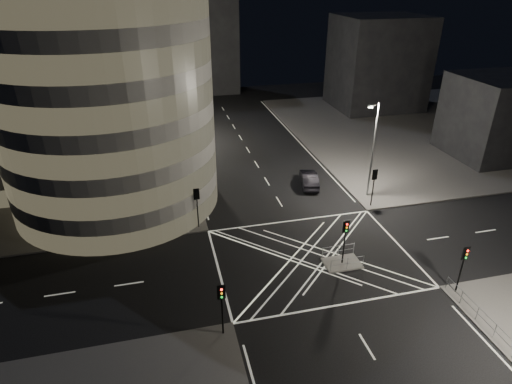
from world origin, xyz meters
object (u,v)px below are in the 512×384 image
object	(u,v)px
traffic_signal_nr	(464,261)
street_lamp_left_far	(171,104)
traffic_signal_fr	(374,181)
sedan	(309,179)
central_island	(342,263)
street_lamp_right_far	(373,148)
traffic_signal_island	(345,234)
street_lamp_left_near	(183,153)
traffic_signal_nl	(222,301)
traffic_signal_fl	(197,201)

from	to	relation	value
traffic_signal_nr	street_lamp_left_far	bearing A→B (deg)	116.36
traffic_signal_fr	sedan	xyz separation A→B (m)	(-4.51, 6.05, -2.10)
central_island	traffic_signal_nr	size ratio (longest dim) A/B	0.75
street_lamp_right_far	traffic_signal_island	bearing A→B (deg)	-125.30
street_lamp_left_near	street_lamp_right_far	size ratio (longest dim) A/B	1.00
traffic_signal_island	street_lamp_left_far	size ratio (longest dim) A/B	0.40
central_island	traffic_signal_nl	bearing A→B (deg)	-153.86
traffic_signal_fl	traffic_signal_nl	world-z (taller)	same
street_lamp_left_near	sedan	bearing A→B (deg)	3.56
traffic_signal_nr	sedan	size ratio (longest dim) A/B	0.81
street_lamp_left_near	street_lamp_left_far	size ratio (longest dim) A/B	1.00
traffic_signal_fl	street_lamp_left_near	bearing A→B (deg)	96.97
central_island	traffic_signal_fl	world-z (taller)	traffic_signal_fl
traffic_signal_fl	traffic_signal_island	distance (m)	13.62
street_lamp_left_near	street_lamp_left_far	bearing A→B (deg)	90.00
traffic_signal_fl	street_lamp_left_near	size ratio (longest dim) A/B	0.40
traffic_signal_fr	street_lamp_left_near	size ratio (longest dim) A/B	0.40
street_lamp_left_near	street_lamp_right_far	world-z (taller)	same
central_island	traffic_signal_island	world-z (taller)	traffic_signal_island
central_island	street_lamp_right_far	xyz separation A→B (m)	(7.44, 10.50, 5.47)
traffic_signal_fl	traffic_signal_island	world-z (taller)	same
traffic_signal_nl	street_lamp_left_near	world-z (taller)	street_lamp_left_near
traffic_signal_nl	street_lamp_left_near	distance (m)	18.99
traffic_signal_fl	traffic_signal_nl	bearing A→B (deg)	-90.00
traffic_signal_fl	traffic_signal_fr	distance (m)	17.60
central_island	traffic_signal_fl	xyz separation A→B (m)	(-10.80, 8.30, 2.84)
street_lamp_right_far	traffic_signal_nr	bearing A→B (deg)	-92.30
street_lamp_left_near	traffic_signal_island	bearing A→B (deg)	-49.73
traffic_signal_nr	traffic_signal_nl	bearing A→B (deg)	180.00
traffic_signal_island	sedan	xyz separation A→B (m)	(2.29, 14.35, -2.10)
traffic_signal_fr	street_lamp_left_near	xyz separation A→B (m)	(-18.24, 5.20, 2.63)
traffic_signal_nl	traffic_signal_fr	size ratio (longest dim) A/B	1.00
central_island	traffic_signal_fr	world-z (taller)	traffic_signal_fr
traffic_signal_fr	traffic_signal_nr	distance (m)	13.60
traffic_signal_nl	street_lamp_right_far	distance (m)	24.27
central_island	traffic_signal_nl	size ratio (longest dim) A/B	0.75
traffic_signal_nr	traffic_signal_fr	bearing A→B (deg)	90.00
traffic_signal_fr	street_lamp_right_far	world-z (taller)	street_lamp_right_far
traffic_signal_fr	street_lamp_left_far	bearing A→B (deg)	128.17
traffic_signal_nr	traffic_signal_island	size ratio (longest dim) A/B	1.00
street_lamp_left_far	sedan	distance (m)	22.47
traffic_signal_nl	sedan	bearing A→B (deg)	56.33
traffic_signal_fr	sedan	size ratio (longest dim) A/B	0.81
traffic_signal_nl	street_lamp_right_far	bearing A→B (deg)	40.91
street_lamp_right_far	sedan	size ratio (longest dim) A/B	2.02
traffic_signal_fr	traffic_signal_nr	xyz separation A→B (m)	(0.00, -13.60, 0.00)
traffic_signal_nl	street_lamp_right_far	size ratio (longest dim) A/B	0.40
central_island	traffic_signal_island	xyz separation A→B (m)	(0.00, 0.00, 2.84)
traffic_signal_fl	traffic_signal_fr	size ratio (longest dim) A/B	1.00
sedan	traffic_signal_fl	bearing A→B (deg)	38.01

